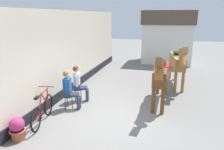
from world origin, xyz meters
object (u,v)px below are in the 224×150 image
seated_visitor_far (78,82)px  saddled_horse_far (177,62)px  saddled_horse_near (161,74)px  flower_planter_near (17,128)px  seated_visitor_near (69,88)px  leaning_bicycle (43,110)px

seated_visitor_far → saddled_horse_far: 4.65m
saddled_horse_near → flower_planter_near: size_ratio=4.68×
saddled_horse_near → seated_visitor_near: bearing=-157.5°
saddled_horse_far → leaning_bicycle: size_ratio=1.73×
leaning_bicycle → seated_visitor_far: bearing=78.8°
seated_visitor_near → saddled_horse_near: 3.30m
saddled_horse_far → flower_planter_near: bearing=-125.5°
flower_planter_near → seated_visitor_far: bearing=80.3°
saddled_horse_near → leaning_bicycle: saddled_horse_near is taller
seated_visitor_near → saddled_horse_far: (3.65, 3.62, 0.38)m
seated_visitor_far → leaning_bicycle: seated_visitor_far is taller
saddled_horse_far → leaning_bicycle: (-4.01, -4.77, -0.76)m
saddled_horse_far → leaning_bicycle: bearing=-130.0°
saddled_horse_near → seated_visitor_far: bearing=-170.4°
seated_visitor_near → saddled_horse_near: size_ratio=0.46×
seated_visitor_far → leaning_bicycle: 1.96m
seated_visitor_near → leaning_bicycle: bearing=-107.2°
seated_visitor_far → saddled_horse_far: (3.63, 2.88, 0.38)m
seated_visitor_near → seated_visitor_far: size_ratio=1.00×
seated_visitor_far → saddled_horse_near: size_ratio=0.46×
flower_planter_near → leaning_bicycle: bearing=83.1°
seated_visitor_near → flower_planter_near: size_ratio=2.17×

